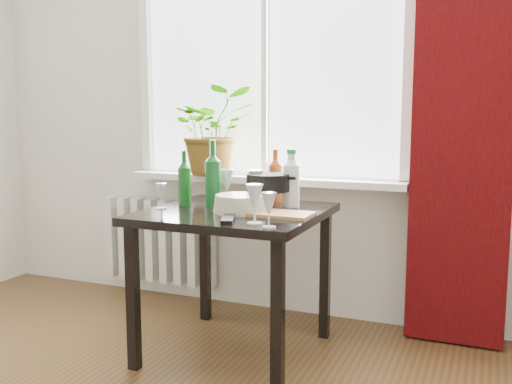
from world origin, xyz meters
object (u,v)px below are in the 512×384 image
at_px(fondue_pot, 268,190).
at_px(wineglass_front_left, 161,196).
at_px(radiator, 159,241).
at_px(table, 235,228).
at_px(potted_plant, 213,131).
at_px(bottle_amber, 275,175).
at_px(wine_bottle_left, 185,178).
at_px(wine_bottle_right, 213,173).
at_px(wineglass_back_left, 227,186).
at_px(tv_remote, 228,219).
at_px(plate_stack, 240,204).
at_px(cutting_board, 281,214).
at_px(wineglass_far_right, 269,210).
at_px(wineglass_front_right, 255,204).
at_px(cleaning_bottle, 291,177).
at_px(wineglass_back_center, 256,188).

bearing_deg(fondue_pot, wineglass_front_left, -144.59).
relative_size(radiator, table, 0.94).
distance_m(potted_plant, bottle_amber, 0.59).
height_order(wine_bottle_left, wine_bottle_right, wine_bottle_right).
relative_size(wine_bottle_right, wineglass_back_left, 1.89).
relative_size(fondue_pot, tv_remote, 1.46).
height_order(plate_stack, cutting_board, plate_stack).
distance_m(potted_plant, wineglass_front_left, 0.75).
xyz_separation_m(table, wineglass_back_left, (-0.14, 0.19, 0.18)).
bearing_deg(wineglass_back_left, potted_plant, 125.92).
bearing_deg(wineglass_far_right, wineglass_front_right, 147.01).
distance_m(radiator, table, 1.09).
relative_size(potted_plant, wineglass_front_left, 4.05).
bearing_deg(wineglass_front_right, wineglass_front_left, 162.37).
distance_m(potted_plant, fondue_pot, 0.73).
bearing_deg(cleaning_bottle, radiator, 158.13).
bearing_deg(wine_bottle_right, radiator, 140.68).
bearing_deg(wineglass_far_right, potted_plant, 128.33).
bearing_deg(cleaning_bottle, wine_bottle_right, -159.27).
bearing_deg(radiator, plate_stack, -37.38).
height_order(wineglass_back_center, fondue_pot, wineglass_back_center).
bearing_deg(radiator, wine_bottle_right, -39.32).
relative_size(table, wineglass_far_right, 5.56).
distance_m(wine_bottle_left, cutting_board, 0.60).
bearing_deg(radiator, wineglass_front_right, -40.75).
bearing_deg(potted_plant, plate_stack, -53.42).
xyz_separation_m(wine_bottle_right, tv_remote, (0.25, -0.35, -0.16)).
bearing_deg(tv_remote, wine_bottle_right, 105.05).
bearing_deg(wineglass_back_center, wine_bottle_left, -163.56).
xyz_separation_m(wineglass_front_right, plate_stack, (-0.18, 0.24, -0.05)).
relative_size(wine_bottle_left, plate_stack, 1.10).
bearing_deg(wine_bottle_left, wineglass_back_left, 42.49).
relative_size(wineglass_back_center, wineglass_back_left, 1.05).
relative_size(potted_plant, plate_stack, 2.05).
bearing_deg(wineglass_front_right, wine_bottle_left, 147.93).
xyz_separation_m(wineglass_back_center, cutting_board, (0.22, -0.21, -0.09)).
distance_m(wineglass_far_right, tv_remote, 0.24).
bearing_deg(wineglass_far_right, tv_remote, 163.09).
height_order(table, cleaning_bottle, cleaning_bottle).
xyz_separation_m(wine_bottle_right, wineglass_far_right, (0.47, -0.42, -0.10)).
bearing_deg(wine_bottle_right, wine_bottle_left, -171.26).
height_order(wineglass_far_right, cutting_board, wineglass_far_right).
relative_size(bottle_amber, wineglass_far_right, 1.92).
bearing_deg(cleaning_bottle, potted_plant, 150.19).
relative_size(cleaning_bottle, fondue_pot, 1.19).
distance_m(wineglass_front_right, wineglass_back_center, 0.48).
bearing_deg(wineglass_front_right, table, 127.55).
bearing_deg(wineglass_back_left, radiator, 148.18).
distance_m(wineglass_back_left, plate_stack, 0.32).
distance_m(bottle_amber, cutting_board, 0.47).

